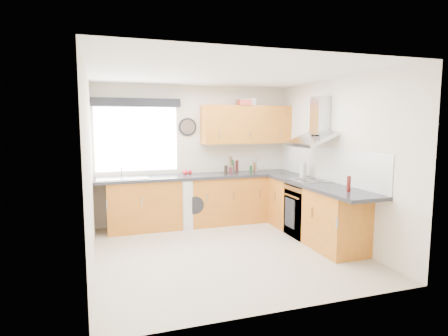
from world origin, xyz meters
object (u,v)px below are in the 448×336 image
object	(u,v)px
upper_cabinets	(247,125)
washing_machine	(191,202)
extractor_hood	(315,127)
oven	(308,210)

from	to	relation	value
upper_cabinets	washing_machine	world-z (taller)	upper_cabinets
extractor_hood	washing_machine	bearing A→B (deg)	145.12
oven	extractor_hood	bearing A→B (deg)	-0.00
upper_cabinets	washing_machine	distance (m)	1.76
extractor_hood	washing_machine	distance (m)	2.52
upper_cabinets	washing_machine	size ratio (longest dim) A/B	2.00
extractor_hood	upper_cabinets	distance (m)	1.48
oven	extractor_hood	distance (m)	1.35
washing_machine	upper_cabinets	bearing A→B (deg)	-9.46
oven	upper_cabinets	size ratio (longest dim) A/B	0.50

